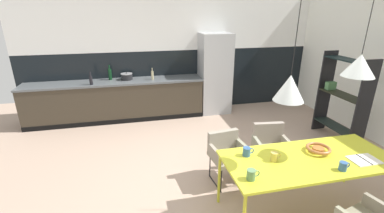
# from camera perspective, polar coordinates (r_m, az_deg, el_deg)

# --- Properties ---
(ground_plane) EXTENTS (8.98, 8.98, 0.00)m
(ground_plane) POSITION_cam_1_polar(r_m,az_deg,el_deg) (3.98, 4.63, -16.13)
(ground_plane) COLOR tan
(back_wall_splashback_dark) EXTENTS (6.91, 0.12, 1.45)m
(back_wall_splashback_dark) POSITION_cam_1_polar(r_m,az_deg,el_deg) (6.46, -3.45, 5.65)
(back_wall_splashback_dark) COLOR black
(back_wall_splashback_dark) RESTS_ON ground
(back_wall_panel_upper) EXTENTS (6.91, 0.12, 1.45)m
(back_wall_panel_upper) POSITION_cam_1_polar(r_m,az_deg,el_deg) (6.26, -3.75, 18.64)
(back_wall_panel_upper) COLOR white
(back_wall_panel_upper) RESTS_ON back_wall_splashback_dark
(kitchen_counter) EXTENTS (3.83, 0.63, 0.88)m
(kitchen_counter) POSITION_cam_1_polar(r_m,az_deg,el_deg) (6.13, -15.87, 1.29)
(kitchen_counter) COLOR #393125
(kitchen_counter) RESTS_ON ground
(refrigerator_column) EXTENTS (0.70, 0.60, 1.86)m
(refrigerator_column) POSITION_cam_1_polar(r_m,az_deg,el_deg) (6.27, 4.92, 7.04)
(refrigerator_column) COLOR #ADAFB2
(refrigerator_column) RESTS_ON ground
(dining_table) EXTENTS (1.99, 0.84, 0.75)m
(dining_table) POSITION_cam_1_polar(r_m,az_deg,el_deg) (3.40, 23.99, -10.73)
(dining_table) COLOR gold
(dining_table) RESTS_ON ground
(armchair_near_window) EXTENTS (0.54, 0.52, 0.76)m
(armchair_near_window) POSITION_cam_1_polar(r_m,az_deg,el_deg) (4.13, 16.52, -7.53)
(armchair_near_window) COLOR gray
(armchair_near_window) RESTS_ON ground
(armchair_far_side) EXTENTS (0.54, 0.52, 0.72)m
(armchair_far_side) POSITION_cam_1_polar(r_m,az_deg,el_deg) (3.84, 7.49, -9.29)
(armchair_far_side) COLOR gray
(armchair_far_side) RESTS_ON ground
(fruit_bowl) EXTENTS (0.29, 0.29, 0.07)m
(fruit_bowl) POSITION_cam_1_polar(r_m,az_deg,el_deg) (3.54, 25.56, -8.19)
(fruit_bowl) COLOR #B2662D
(fruit_bowl) RESTS_ON dining_table
(open_book) EXTENTS (0.31, 0.23, 0.02)m
(open_book) POSITION_cam_1_polar(r_m,az_deg,el_deg) (3.63, 33.10, -9.61)
(open_book) COLOR white
(open_book) RESTS_ON dining_table
(mug_wide_latte) EXTENTS (0.12, 0.08, 0.11)m
(mug_wide_latte) POSITION_cam_1_polar(r_m,az_deg,el_deg) (3.16, 17.29, -10.28)
(mug_wide_latte) COLOR gold
(mug_wide_latte) RESTS_ON dining_table
(mug_white_ceramic) EXTENTS (0.14, 0.09, 0.10)m
(mug_white_ceramic) POSITION_cam_1_polar(r_m,az_deg,el_deg) (3.19, 11.73, -9.49)
(mug_white_ceramic) COLOR #335B93
(mug_white_ceramic) RESTS_ON dining_table
(mug_tall_blue) EXTENTS (0.14, 0.09, 0.11)m
(mug_tall_blue) POSITION_cam_1_polar(r_m,az_deg,el_deg) (2.80, 12.67, -14.12)
(mug_tall_blue) COLOR #5B8456
(mug_tall_blue) RESTS_ON dining_table
(mug_dark_espresso) EXTENTS (0.13, 0.08, 0.10)m
(mug_dark_espresso) POSITION_cam_1_polar(r_m,az_deg,el_deg) (3.29, 29.80, -11.08)
(mug_dark_espresso) COLOR #335B93
(mug_dark_espresso) RESTS_ON dining_table
(cooking_pot) EXTENTS (0.26, 0.26, 0.16)m
(cooking_pot) POSITION_cam_1_polar(r_m,az_deg,el_deg) (6.06, -13.89, 6.29)
(cooking_pot) COLOR black
(cooking_pot) RESTS_ON kitchen_counter
(bottle_wine_green) EXTENTS (0.07, 0.07, 0.28)m
(bottle_wine_green) POSITION_cam_1_polar(r_m,az_deg,el_deg) (5.86, -20.95, 5.44)
(bottle_wine_green) COLOR black
(bottle_wine_green) RESTS_ON kitchen_counter
(bottle_spice_small) EXTENTS (0.06, 0.06, 0.26)m
(bottle_spice_small) POSITION_cam_1_polar(r_m,az_deg,el_deg) (5.95, -8.53, 6.70)
(bottle_spice_small) COLOR tan
(bottle_spice_small) RESTS_ON kitchen_counter
(bottle_vinegar_dark) EXTENTS (0.07, 0.07, 0.33)m
(bottle_vinegar_dark) POSITION_cam_1_polar(r_m,az_deg,el_deg) (6.13, -17.26, 6.71)
(bottle_vinegar_dark) COLOR #0F3319
(bottle_vinegar_dark) RESTS_ON kitchen_counter
(open_shelf_unit) EXTENTS (0.30, 0.99, 1.62)m
(open_shelf_unit) POSITION_cam_1_polar(r_m,az_deg,el_deg) (5.57, 29.55, 1.84)
(open_shelf_unit) COLOR black
(open_shelf_unit) RESTS_ON ground
(pendant_lamp_over_table_near) EXTENTS (0.31, 0.31, 1.38)m
(pendant_lamp_over_table_near) POSITION_cam_1_polar(r_m,az_deg,el_deg) (2.82, 20.26, 3.78)
(pendant_lamp_over_table_near) COLOR black
(pendant_lamp_over_table_far) EXTENTS (0.33, 0.33, 1.17)m
(pendant_lamp_over_table_far) POSITION_cam_1_polar(r_m,az_deg,el_deg) (3.29, 32.37, 7.49)
(pendant_lamp_over_table_far) COLOR black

